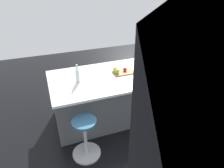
# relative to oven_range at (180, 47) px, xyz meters

# --- Properties ---
(ground_plane) EXTENTS (7.70, 7.70, 0.00)m
(ground_plane) POSITION_rel_oven_range_xyz_m (2.61, 1.88, -0.45)
(ground_plane) COLOR black
(sink_cabinet) EXTENTS (2.56, 0.60, 1.20)m
(sink_cabinet) POSITION_rel_oven_range_xyz_m (-0.00, 1.63, 0.02)
(sink_cabinet) COLOR #4C5156
(sink_cabinet) RESTS_ON ground_plane
(oven_range) EXTENTS (0.60, 0.61, 0.89)m
(oven_range) POSITION_rel_oven_range_xyz_m (0.00, 0.00, 0.00)
(oven_range) COLOR #38383D
(oven_range) RESTS_ON ground_plane
(kitchen_island) EXTENTS (2.13, 1.19, 0.91)m
(kitchen_island) POSITION_rel_oven_range_xyz_m (2.99, 1.89, 0.01)
(kitchen_island) COLOR #4C5156
(kitchen_island) RESTS_ON ground_plane
(stool_by_window) EXTENTS (0.44, 0.44, 0.67)m
(stool_by_window) POSITION_rel_oven_range_xyz_m (2.32, 2.66, -0.13)
(stool_by_window) COLOR #B7B7BC
(stool_by_window) RESTS_ON ground_plane
(stool_middle) EXTENTS (0.44, 0.44, 0.67)m
(stool_middle) POSITION_rel_oven_range_xyz_m (3.66, 2.66, -0.13)
(stool_middle) COLOR #B7B7BC
(stool_middle) RESTS_ON ground_plane
(cutting_board) EXTENTS (0.36, 0.24, 0.02)m
(cutting_board) POSITION_rel_oven_range_xyz_m (2.74, 1.89, 0.47)
(cutting_board) COLOR olive
(cutting_board) RESTS_ON kitchen_island
(apple_red) EXTENTS (0.07, 0.07, 0.07)m
(apple_red) POSITION_rel_oven_range_xyz_m (2.70, 1.88, 0.52)
(apple_red) COLOR red
(apple_red) RESTS_ON cutting_board
(apple_green) EXTENTS (0.08, 0.08, 0.08)m
(apple_green) POSITION_rel_oven_range_xyz_m (2.87, 1.92, 0.53)
(apple_green) COLOR #609E2D
(apple_green) RESTS_ON cutting_board
(apple_yellow) EXTENTS (0.09, 0.09, 0.09)m
(apple_yellow) POSITION_rel_oven_range_xyz_m (2.87, 1.83, 0.53)
(apple_yellow) COLOR gold
(apple_yellow) RESTS_ON cutting_board
(water_bottle) EXTENTS (0.06, 0.06, 0.31)m
(water_bottle) POSITION_rel_oven_range_xyz_m (3.57, 1.95, 0.59)
(water_bottle) COLOR silver
(water_bottle) RESTS_ON kitchen_island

